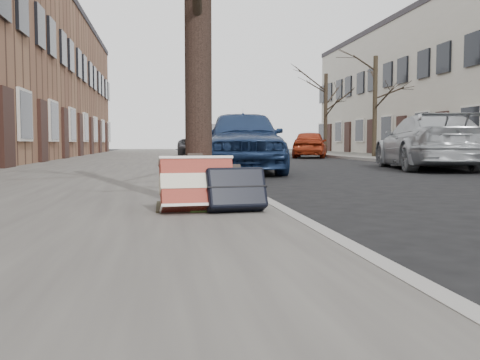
{
  "coord_description": "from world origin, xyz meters",
  "views": [
    {
      "loc": [
        -2.36,
        -3.92,
        0.74
      ],
      "look_at": [
        -1.68,
        0.8,
        0.4
      ],
      "focal_mm": 40.0,
      "sensor_mm": 36.0,
      "label": 1
    }
  ],
  "objects": [
    {
      "name": "car_far_front",
      "position": [
        4.89,
        9.96,
        0.74
      ],
      "size": [
        3.05,
        5.41,
        1.48
      ],
      "primitive_type": "imported",
      "rotation": [
        0.0,
        0.0,
        2.94
      ],
      "color": "#A2A6AA",
      "rests_on": "ground"
    },
    {
      "name": "car_far_back",
      "position": [
        4.76,
        21.36,
        0.66
      ],
      "size": [
        2.7,
        4.14,
        1.31
      ],
      "primitive_type": "imported",
      "rotation": [
        0.0,
        0.0,
        2.81
      ],
      "color": "maroon",
      "rests_on": "ground"
    },
    {
      "name": "tree_far_b",
      "position": [
        7.2,
        19.3,
        2.38
      ],
      "size": [
        0.2,
        0.2,
        4.52
      ],
      "primitive_type": "cylinder",
      "color": "black",
      "rests_on": "far_sidewalk"
    },
    {
      "name": "tree_far_c",
      "position": [
        7.2,
        26.68,
        2.45
      ],
      "size": [
        0.22,
        0.22,
        4.65
      ],
      "primitive_type": "cylinder",
      "color": "black",
      "rests_on": "far_sidewalk"
    },
    {
      "name": "suitcase_red",
      "position": [
        -2.06,
        0.8,
        0.37
      ],
      "size": [
        0.66,
        0.4,
        0.49
      ],
      "primitive_type": "cube",
      "rotation": [
        -0.42,
        0.0,
        0.08
      ],
      "color": "maroon",
      "rests_on": "near_sidewalk"
    },
    {
      "name": "far_sidewalk",
      "position": [
        7.8,
        15.0,
        0.06
      ],
      "size": [
        4.0,
        70.0,
        0.12
      ],
      "primitive_type": "cube",
      "color": "slate",
      "rests_on": "ground"
    },
    {
      "name": "suitcase_navy",
      "position": [
        -1.72,
        0.75,
        0.33
      ],
      "size": [
        0.57,
        0.38,
        0.42
      ],
      "primitive_type": "cube",
      "rotation": [
        -0.42,
        0.0,
        0.13
      ],
      "color": "black",
      "rests_on": "near_sidewalk"
    },
    {
      "name": "car_near_front",
      "position": [
        -0.39,
        9.19,
        0.79
      ],
      "size": [
        2.27,
        4.78,
        1.58
      ],
      "primitive_type": "imported",
      "rotation": [
        0.0,
        0.0,
        -0.09
      ],
      "color": "navy",
      "rests_on": "ground"
    },
    {
      "name": "car_near_mid",
      "position": [
        -0.13,
        15.04,
        0.71
      ],
      "size": [
        2.46,
        4.51,
        1.41
      ],
      "primitive_type": "imported",
      "rotation": [
        0.0,
        0.0,
        -0.24
      ],
      "color": "#9D9FA4",
      "rests_on": "ground"
    },
    {
      "name": "car_near_back",
      "position": [
        -0.15,
        22.32,
        0.68
      ],
      "size": [
        3.4,
        5.29,
        1.36
      ],
      "primitive_type": "imported",
      "rotation": [
        0.0,
        0.0,
        -0.25
      ],
      "color": "#3D3E43",
      "rests_on": "ground"
    },
    {
      "name": "dirt_patch",
      "position": [
        -2.0,
        1.2,
        0.13
      ],
      "size": [
        0.85,
        0.85,
        0.02
      ],
      "primitive_type": "cube",
      "color": "black",
      "rests_on": "near_sidewalk"
    },
    {
      "name": "ground",
      "position": [
        0.0,
        0.0,
        0.0
      ],
      "size": [
        120.0,
        120.0,
        0.0
      ],
      "primitive_type": "plane",
      "color": "black",
      "rests_on": "ground"
    },
    {
      "name": "near_sidewalk",
      "position": [
        -3.7,
        15.0,
        0.06
      ],
      "size": [
        5.0,
        70.0,
        0.12
      ],
      "primitive_type": "cube",
      "color": "#66635D",
      "rests_on": "ground"
    }
  ]
}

